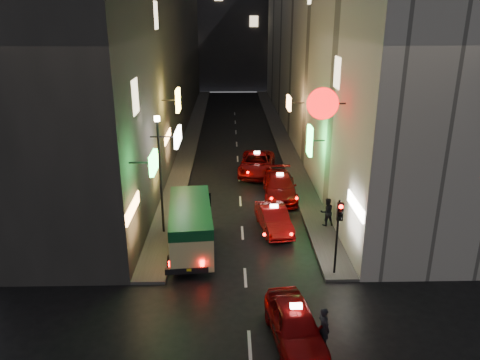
{
  "coord_description": "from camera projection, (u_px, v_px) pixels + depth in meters",
  "views": [
    {
      "loc": [
        -0.67,
        -9.64,
        11.13
      ],
      "look_at": [
        -0.13,
        13.0,
        3.02
      ],
      "focal_mm": 35.0,
      "sensor_mm": 36.0,
      "label": 1
    }
  ],
  "objects": [
    {
      "name": "sidewalk_left",
      "position": [
        192.0,
        135.0,
        44.72
      ],
      "size": [
        1.5,
        52.0,
        0.15
      ],
      "primitive_type": "cube",
      "color": "#4D4A48",
      "rests_on": "ground"
    },
    {
      "name": "sidewalk_right",
      "position": [
        280.0,
        135.0,
        44.91
      ],
      "size": [
        1.5,
        52.0,
        0.15
      ],
      "primitive_type": "cube",
      "color": "#4D4A48",
      "rests_on": "ground"
    },
    {
      "name": "pedestrian_crossing",
      "position": [
        324.0,
        325.0,
        16.25
      ],
      "size": [
        0.58,
        0.69,
        1.79
      ],
      "primitive_type": "imported",
      "rotation": [
        0.0,
        0.0,
        1.98
      ],
      "color": "black",
      "rests_on": "ground"
    },
    {
      "name": "taxi_third",
      "position": [
        280.0,
        185.0,
        29.71
      ],
      "size": [
        2.35,
        5.37,
        1.86
      ],
      "color": "maroon",
      "rests_on": "ground"
    },
    {
      "name": "taxi_far",
      "position": [
        257.0,
        162.0,
        34.2
      ],
      "size": [
        2.93,
        5.66,
        1.89
      ],
      "color": "maroon",
      "rests_on": "ground"
    },
    {
      "name": "building_right",
      "position": [
        325.0,
        38.0,
        41.99
      ],
      "size": [
        7.89,
        52.0,
        18.0
      ],
      "color": "#B3AEA4",
      "rests_on": "ground"
    },
    {
      "name": "building_left",
      "position": [
        146.0,
        38.0,
        41.63
      ],
      "size": [
        7.61,
        52.0,
        18.0
      ],
      "color": "#353230",
      "rests_on": "ground"
    },
    {
      "name": "taxi_second",
      "position": [
        274.0,
        217.0,
        25.2
      ],
      "size": [
        2.62,
        5.0,
        1.69
      ],
      "color": "maroon",
      "rests_on": "ground"
    },
    {
      "name": "lamp_post",
      "position": [
        160.0,
        168.0,
        23.73
      ],
      "size": [
        0.28,
        0.28,
        6.22
      ],
      "color": "black",
      "rests_on": "sidewalk_left"
    },
    {
      "name": "building_far",
      "position": [
        233.0,
        14.0,
        71.26
      ],
      "size": [
        30.0,
        10.0,
        22.0
      ],
      "primitive_type": "cube",
      "color": "#303035",
      "rests_on": "ground"
    },
    {
      "name": "minibus",
      "position": [
        191.0,
        223.0,
        22.71
      ],
      "size": [
        2.45,
        5.75,
        2.4
      ],
      "color": "#CFC581",
      "rests_on": "ground"
    },
    {
      "name": "taxi_near",
      "position": [
        295.0,
        322.0,
        16.51
      ],
      "size": [
        2.76,
        5.41,
        1.82
      ],
      "color": "maroon",
      "rests_on": "ground"
    },
    {
      "name": "pedestrian_sidewalk",
      "position": [
        327.0,
        210.0,
        25.36
      ],
      "size": [
        0.75,
        0.56,
        1.78
      ],
      "primitive_type": "imported",
      "rotation": [
        0.0,
        0.0,
        3.37
      ],
      "color": "black",
      "rests_on": "sidewalk_right"
    },
    {
      "name": "traffic_light",
      "position": [
        339.0,
        222.0,
        20.0
      ],
      "size": [
        0.26,
        0.43,
        3.5
      ],
      "color": "black",
      "rests_on": "sidewalk_right"
    }
  ]
}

